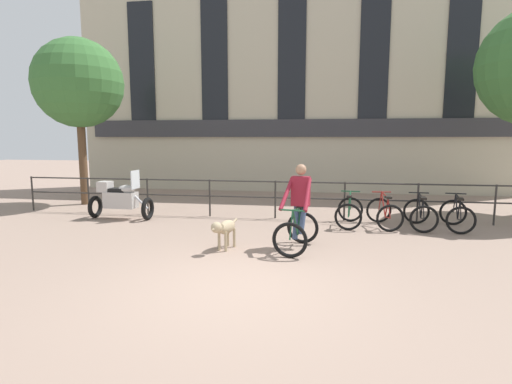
{
  "coord_description": "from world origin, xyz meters",
  "views": [
    {
      "loc": [
        1.23,
        -5.65,
        2.24
      ],
      "look_at": [
        -0.16,
        2.86,
        1.05
      ],
      "focal_mm": 28.0,
      "sensor_mm": 36.0,
      "label": 1
    }
  ],
  "objects_px": {
    "cyclist_with_bike": "(298,211)",
    "parked_bicycle_mid_left": "(384,213)",
    "dog": "(224,228)",
    "parked_bicycle_near_lamp": "(349,212)",
    "parked_bicycle_far_end": "(457,215)",
    "parked_motorcycle": "(120,199)",
    "parked_bicycle_mid_right": "(420,214)"
  },
  "relations": [
    {
      "from": "parked_motorcycle",
      "to": "parked_bicycle_mid_right",
      "type": "bearing_deg",
      "value": -86.98
    },
    {
      "from": "parked_bicycle_mid_right",
      "to": "parked_bicycle_near_lamp",
      "type": "bearing_deg",
      "value": 3.31
    },
    {
      "from": "parked_motorcycle",
      "to": "parked_bicycle_far_end",
      "type": "distance_m",
      "value": 8.72
    },
    {
      "from": "cyclist_with_bike",
      "to": "dog",
      "type": "xyz_separation_m",
      "value": [
        -1.44,
        -0.36,
        -0.32
      ]
    },
    {
      "from": "parked_bicycle_far_end",
      "to": "dog",
      "type": "bearing_deg",
      "value": 35.04
    },
    {
      "from": "parked_bicycle_mid_left",
      "to": "parked_bicycle_mid_right",
      "type": "height_order",
      "value": "same"
    },
    {
      "from": "parked_motorcycle",
      "to": "parked_bicycle_mid_left",
      "type": "height_order",
      "value": "parked_motorcycle"
    },
    {
      "from": "parked_bicycle_mid_left",
      "to": "parked_bicycle_far_end",
      "type": "relative_size",
      "value": 0.99
    },
    {
      "from": "cyclist_with_bike",
      "to": "parked_bicycle_near_lamp",
      "type": "distance_m",
      "value": 2.6
    },
    {
      "from": "dog",
      "to": "parked_bicycle_near_lamp",
      "type": "bearing_deg",
      "value": 60.68
    },
    {
      "from": "cyclist_with_bike",
      "to": "dog",
      "type": "height_order",
      "value": "cyclist_with_bike"
    },
    {
      "from": "dog",
      "to": "parked_bicycle_mid_right",
      "type": "relative_size",
      "value": 0.86
    },
    {
      "from": "parked_bicycle_mid_left",
      "to": "parked_bicycle_mid_right",
      "type": "xyz_separation_m",
      "value": [
        0.85,
        -0.0,
        0.0
      ]
    },
    {
      "from": "dog",
      "to": "parked_bicycle_mid_left",
      "type": "xyz_separation_m",
      "value": [
        3.46,
        2.65,
        -0.09
      ]
    },
    {
      "from": "cyclist_with_bike",
      "to": "parked_motorcycle",
      "type": "height_order",
      "value": "cyclist_with_bike"
    },
    {
      "from": "parked_motorcycle",
      "to": "parked_bicycle_mid_right",
      "type": "height_order",
      "value": "parked_motorcycle"
    },
    {
      "from": "parked_motorcycle",
      "to": "parked_bicycle_mid_right",
      "type": "xyz_separation_m",
      "value": [
        7.87,
        0.11,
        -0.2
      ]
    },
    {
      "from": "parked_bicycle_mid_left",
      "to": "parked_bicycle_far_end",
      "type": "distance_m",
      "value": 1.7
    },
    {
      "from": "cyclist_with_bike",
      "to": "parked_bicycle_mid_right",
      "type": "distance_m",
      "value": 3.69
    },
    {
      "from": "cyclist_with_bike",
      "to": "dog",
      "type": "distance_m",
      "value": 1.52
    },
    {
      "from": "parked_bicycle_far_end",
      "to": "parked_bicycle_mid_right",
      "type": "bearing_deg",
      "value": 7.87
    },
    {
      "from": "dog",
      "to": "cyclist_with_bike",
      "type": "bearing_deg",
      "value": 29.09
    },
    {
      "from": "parked_motorcycle",
      "to": "parked_bicycle_mid_right",
      "type": "relative_size",
      "value": 1.5
    },
    {
      "from": "cyclist_with_bike",
      "to": "parked_bicycle_mid_left",
      "type": "bearing_deg",
      "value": 58.55
    },
    {
      "from": "dog",
      "to": "parked_bicycle_mid_left",
      "type": "bearing_deg",
      "value": 52.65
    },
    {
      "from": "parked_bicycle_mid_right",
      "to": "parked_motorcycle",
      "type": "bearing_deg",
      "value": 4.14
    },
    {
      "from": "cyclist_with_bike",
      "to": "parked_motorcycle",
      "type": "distance_m",
      "value": 5.46
    },
    {
      "from": "parked_bicycle_near_lamp",
      "to": "parked_bicycle_far_end",
      "type": "bearing_deg",
      "value": -173.3
    },
    {
      "from": "parked_bicycle_near_lamp",
      "to": "parked_bicycle_far_end",
      "type": "xyz_separation_m",
      "value": [
        2.56,
        0.0,
        0.0
      ]
    },
    {
      "from": "dog",
      "to": "parked_bicycle_near_lamp",
      "type": "xyz_separation_m",
      "value": [
        2.6,
        2.65,
        -0.09
      ]
    },
    {
      "from": "parked_bicycle_mid_left",
      "to": "dog",
      "type": "bearing_deg",
      "value": 30.94
    },
    {
      "from": "parked_motorcycle",
      "to": "parked_bicycle_far_end",
      "type": "xyz_separation_m",
      "value": [
        8.72,
        0.11,
        -0.2
      ]
    }
  ]
}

